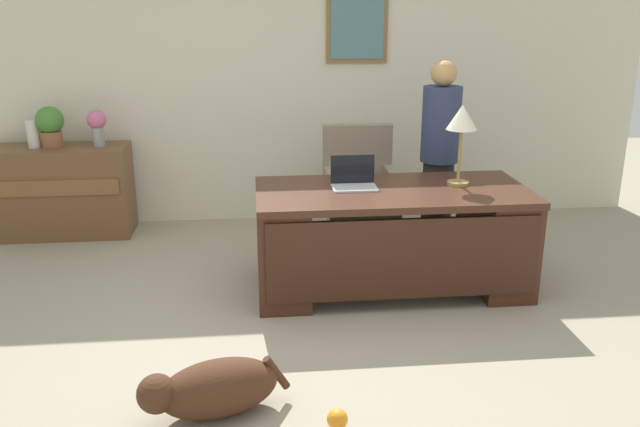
% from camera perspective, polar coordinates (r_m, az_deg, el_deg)
% --- Properties ---
extents(ground_plane, '(12.00, 12.00, 0.00)m').
position_cam_1_polar(ground_plane, '(4.24, -1.46, -11.01)').
color(ground_plane, '#9E937F').
extents(back_wall, '(7.00, 0.16, 2.70)m').
position_cam_1_polar(back_wall, '(6.35, -3.36, 11.55)').
color(back_wall, beige).
rests_on(back_wall, ground_plane).
extents(desk, '(1.96, 0.91, 0.76)m').
position_cam_1_polar(desk, '(4.84, 6.22, -1.90)').
color(desk, '#422316').
rests_on(desk, ground_plane).
extents(credenza, '(1.25, 0.50, 0.82)m').
position_cam_1_polar(credenza, '(6.42, -21.52, 1.80)').
color(credenza, brown).
rests_on(credenza, ground_plane).
extents(armchair, '(0.60, 0.59, 1.03)m').
position_cam_1_polar(armchair, '(5.74, 3.43, 1.86)').
color(armchair, gray).
rests_on(armchair, ground_plane).
extents(person_standing, '(0.32, 0.32, 1.60)m').
position_cam_1_polar(person_standing, '(5.64, 10.26, 5.01)').
color(person_standing, '#262323').
rests_on(person_standing, ground_plane).
extents(dog_lying, '(0.78, 0.46, 0.30)m').
position_cam_1_polar(dog_lying, '(3.54, -9.32, -14.68)').
color(dog_lying, '#472819').
rests_on(dog_lying, ground_plane).
extents(laptop, '(0.32, 0.22, 0.22)m').
position_cam_1_polar(laptop, '(4.78, 2.91, 2.94)').
color(laptop, '#B2B5BA').
rests_on(laptop, desk).
extents(desk_lamp, '(0.22, 0.22, 0.59)m').
position_cam_1_polar(desk_lamp, '(4.86, 12.14, 7.69)').
color(desk_lamp, '#9E8447').
rests_on(desk_lamp, desk).
extents(vase_with_flowers, '(0.17, 0.17, 0.32)m').
position_cam_1_polar(vase_with_flowers, '(6.20, -18.67, 7.32)').
color(vase_with_flowers, gray).
rests_on(vase_with_flowers, credenza).
extents(vase_empty, '(0.11, 0.11, 0.24)m').
position_cam_1_polar(vase_empty, '(6.36, -23.50, 6.30)').
color(vase_empty, silver).
rests_on(vase_empty, credenza).
extents(potted_plant, '(0.24, 0.24, 0.36)m').
position_cam_1_polar(potted_plant, '(6.30, -22.25, 7.09)').
color(potted_plant, brown).
rests_on(potted_plant, credenza).
extents(dog_toy_ball, '(0.11, 0.11, 0.11)m').
position_cam_1_polar(dog_toy_ball, '(3.46, 1.51, -17.30)').
color(dog_toy_ball, orange).
rests_on(dog_toy_ball, ground_plane).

